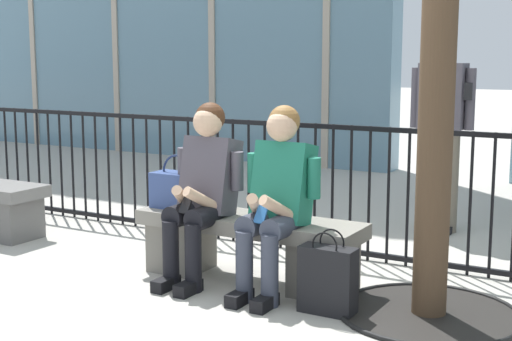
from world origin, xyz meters
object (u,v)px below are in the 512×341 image
Objects in this scene: seated_person_companion at (277,194)px; bystander_at_railing at (442,117)px; handbag_on_bench at (178,189)px; seated_person_with_phone at (203,186)px; shopping_bag at (328,279)px; stone_bench at (249,242)px.

bystander_at_railing reaches higher than seated_person_companion.
seated_person_companion is at bearing -7.83° from handbag_on_bench.
seated_person_with_phone is 0.57m from seated_person_companion.
seated_person_companion reaches higher than shopping_bag.
stone_bench is 3.16× the size of shopping_bag.
stone_bench is 0.49m from seated_person_companion.
seated_person_with_phone is at bearing 169.77° from shopping_bag.
bystander_at_railing is (0.99, 2.21, 0.35)m from seated_person_with_phone.
shopping_bag is at bearing -23.11° from stone_bench.
shopping_bag is at bearing -89.36° from bystander_at_railing.
shopping_bag reaches higher than stone_bench.
stone_bench is at bearing 155.57° from seated_person_companion.
handbag_on_bench is at bearing -179.01° from stone_bench.
seated_person_with_phone is 2.39× the size of shopping_bag.
seated_person_companion is at bearing 157.73° from shopping_bag.
bystander_at_railing is at bearing 71.31° from stone_bench.
seated_person_companion is 0.87m from handbag_on_bench.
handbag_on_bench is 2.49m from bystander_at_railing.
seated_person_with_phone is 2.44m from bystander_at_railing.
seated_person_with_phone is at bearing -21.80° from handbag_on_bench.
bystander_at_railing reaches higher than stone_bench.
stone_bench is 4.16× the size of handbag_on_bench.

